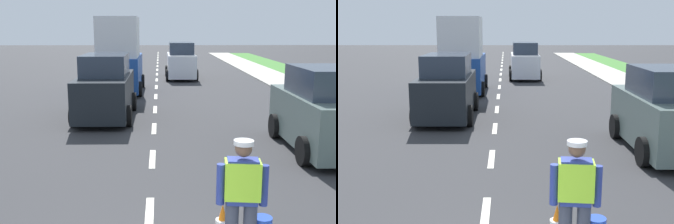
# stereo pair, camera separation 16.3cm
# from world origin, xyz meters

# --- Properties ---
(ground_plane) EXTENTS (96.00, 96.00, 0.00)m
(ground_plane) POSITION_xyz_m (0.00, 21.00, 0.00)
(ground_plane) COLOR #333335
(lane_center_line) EXTENTS (0.14, 46.40, 0.01)m
(lane_center_line) POSITION_xyz_m (0.00, 25.20, 0.00)
(lane_center_line) COLOR silver
(lane_center_line) RESTS_ON ground
(road_worker) EXTENTS (0.77, 0.36, 1.67)m
(road_worker) POSITION_xyz_m (1.27, 1.34, 0.93)
(road_worker) COLOR #383D4C
(road_worker) RESTS_ON ground
(delivery_truck) EXTENTS (2.16, 4.60, 3.54)m
(delivery_truck) POSITION_xyz_m (-1.70, 15.98, 1.61)
(delivery_truck) COLOR #1E4799
(delivery_truck) RESTS_ON ground
(car_oncoming_lead) EXTENTS (1.92, 4.15, 2.18)m
(car_oncoming_lead) POSITION_xyz_m (-1.67, 10.33, 1.01)
(car_oncoming_lead) COLOR black
(car_oncoming_lead) RESTS_ON ground
(car_outgoing_far) EXTENTS (1.87, 4.13, 2.19)m
(car_outgoing_far) POSITION_xyz_m (1.47, 21.42, 1.02)
(car_outgoing_far) COLOR silver
(car_outgoing_far) RESTS_ON ground
(car_parked_curbside) EXTENTS (1.96, 3.89, 2.13)m
(car_parked_curbside) POSITION_xyz_m (4.31, 6.36, 0.99)
(car_parked_curbside) COLOR slate
(car_parked_curbside) RESTS_ON ground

